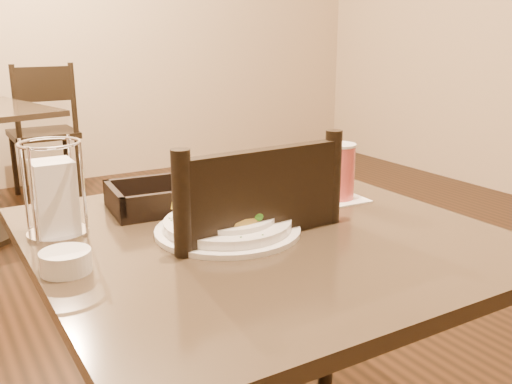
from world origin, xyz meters
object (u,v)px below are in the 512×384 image
main_table (261,329)px  dining_chair_far (44,128)px  pasta_bowl (227,220)px  napkin_caddy (54,195)px  side_plate (297,199)px  bread_basket (158,200)px  butter_ramekin (66,261)px  dining_chair_near (232,313)px  drink_glass (339,172)px

main_table → dining_chair_far: dining_chair_far is taller
pasta_bowl → napkin_caddy: size_ratio=1.70×
dining_chair_far → side_plate: dining_chair_far is taller
bread_basket → butter_ramekin: 0.38m
dining_chair_far → napkin_caddy: bearing=79.4°
dining_chair_far → dining_chair_near: bearing=86.4°
main_table → pasta_bowl: bearing=159.4°
drink_glass → dining_chair_far: bearing=92.7°
dining_chair_near → butter_ramekin: bearing=12.6°
pasta_bowl → drink_glass: size_ratio=2.38×
dining_chair_far → napkin_caddy: (-0.52, -2.85, 0.31)m
napkin_caddy → butter_ramekin: size_ratio=2.23×
napkin_caddy → dining_chair_far: bearing=79.8°
main_table → bread_basket: size_ratio=3.85×
main_table → drink_glass: (0.29, 0.10, 0.30)m
main_table → dining_chair_near: bearing=101.1°
dining_chair_far → drink_glass: bearing=92.3°
pasta_bowl → napkin_caddy: napkin_caddy is taller
butter_ramekin → bread_basket: bearing=43.8°
dining_chair_far → pasta_bowl: 3.04m
bread_basket → butter_ramekin: bread_basket is taller
main_table → dining_chair_near: size_ratio=0.97×
dining_chair_near → dining_chair_far: (0.17, 2.95, 0.00)m
main_table → butter_ramekin: size_ratio=10.22×
dining_chair_far → drink_glass: (0.14, -2.95, 0.30)m
pasta_bowl → drink_glass: (0.35, 0.08, 0.04)m
dining_chair_near → pasta_bowl: (-0.05, -0.07, 0.26)m
dining_chair_far → bread_basket: bearing=84.1°
main_table → dining_chair_far: (0.15, 3.05, -0.00)m
napkin_caddy → side_plate: napkin_caddy is taller
main_table → side_plate: 0.33m
side_plate → dining_chair_near: bearing=-169.0°
drink_glass → napkin_caddy: size_ratio=0.72×
dining_chair_far → drink_glass: 2.97m
side_plate → drink_glass: bearing=-21.3°
dining_chair_far → bread_basket: 2.81m
main_table → dining_chair_far: bearing=87.3°
dining_chair_near → napkin_caddy: dining_chair_near is taller
main_table → drink_glass: bearing=19.5°
dining_chair_near → napkin_caddy: 0.48m
side_plate → dining_chair_far: bearing=90.9°
main_table → pasta_bowl: 0.27m
napkin_caddy → drink_glass: bearing=-8.6°
main_table → bread_basket: bread_basket is taller
main_table → bread_basket: (-0.13, 0.26, 0.25)m
dining_chair_far → napkin_caddy: size_ratio=4.74×
dining_chair_near → main_table: bearing=98.6°
pasta_bowl → drink_glass: drink_glass is taller
dining_chair_near → pasta_bowl: 0.27m
pasta_bowl → bread_basket: (-0.06, 0.23, -0.01)m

